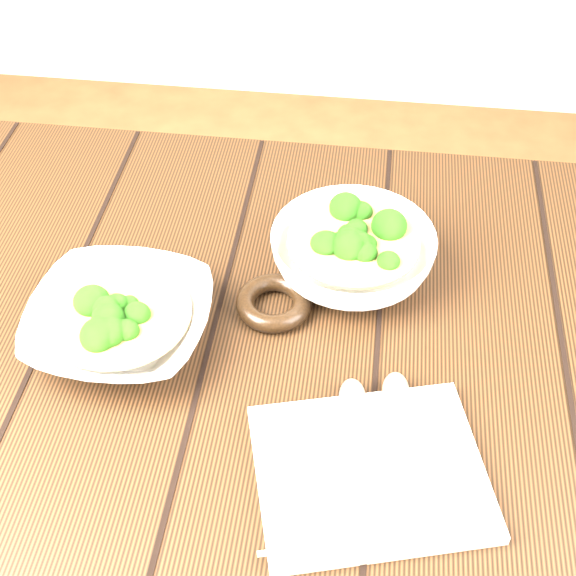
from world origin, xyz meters
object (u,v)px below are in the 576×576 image
(soup_bowl_front, at_px, (120,321))
(trivet, at_px, (274,303))
(table, at_px, (235,389))
(napkin, at_px, (370,472))
(soup_bowl_back, at_px, (352,253))

(soup_bowl_front, bearing_deg, trivet, 21.67)
(table, xyz_separation_m, napkin, (0.18, -0.18, 0.13))
(trivet, bearing_deg, napkin, -59.39)
(soup_bowl_front, relative_size, napkin, 0.95)
(table, bearing_deg, soup_bowl_back, 39.85)
(soup_bowl_front, distance_m, trivet, 0.19)
(trivet, bearing_deg, table, -140.35)
(table, distance_m, soup_bowl_back, 0.24)
(table, distance_m, trivet, 0.15)
(table, relative_size, soup_bowl_front, 5.40)
(napkin, bearing_deg, soup_bowl_front, 137.81)
(table, xyz_separation_m, soup_bowl_back, (0.14, 0.12, 0.16))
(napkin, bearing_deg, trivet, 105.06)
(table, height_order, napkin, napkin)
(table, height_order, soup_bowl_back, soup_bowl_back)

